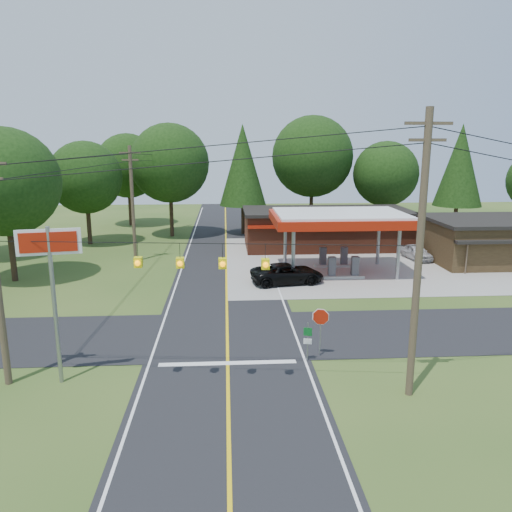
{
  "coord_description": "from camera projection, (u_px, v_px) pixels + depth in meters",
  "views": [
    {
      "loc": [
        -0.01,
        -25.5,
        10.19
      ],
      "look_at": [
        2.0,
        7.0,
        2.8
      ],
      "focal_mm": 35.0,
      "sensor_mm": 36.0,
      "label": 1
    }
  ],
  "objects": [
    {
      "name": "sedan_car",
      "position": [
        417.0,
        252.0,
        44.5
      ],
      "size": [
        4.28,
        4.28,
        1.32
      ],
      "primitive_type": "imported",
      "rotation": [
        0.0,
        0.0,
        0.12
      ],
      "color": "silver",
      "rests_on": "ground"
    },
    {
      "name": "big_stop_sign",
      "position": [
        51.0,
        269.0,
        20.63
      ],
      "size": [
        2.52,
        0.57,
        6.88
      ],
      "color": "gray",
      "rests_on": "ground"
    },
    {
      "name": "lane_center_yellow",
      "position": [
        227.0,
        335.0,
        27.07
      ],
      "size": [
        0.15,
        110.0,
        0.0
      ],
      "primitive_type": "cube",
      "color": "yellow",
      "rests_on": "main_highway"
    },
    {
      "name": "suv_car",
      "position": [
        287.0,
        274.0,
        36.92
      ],
      "size": [
        6.18,
        6.18,
        1.49
      ],
      "primitive_type": "imported",
      "rotation": [
        0.0,
        0.0,
        1.73
      ],
      "color": "black",
      "rests_on": "ground"
    },
    {
      "name": "overhead_beacons",
      "position": [
        201.0,
        246.0,
        19.8
      ],
      "size": [
        17.04,
        2.04,
        1.03
      ],
      "color": "black",
      "rests_on": "ground"
    },
    {
      "name": "utility_pole_near_right",
      "position": [
        419.0,
        254.0,
        19.4
      ],
      "size": [
        1.8,
        0.3,
        11.5
      ],
      "color": "#473828",
      "rests_on": "ground"
    },
    {
      "name": "cross_road",
      "position": [
        227.0,
        335.0,
        27.08
      ],
      "size": [
        70.0,
        7.0,
        0.02
      ],
      "primitive_type": "cube",
      "color": "black",
      "rests_on": "ground"
    },
    {
      "name": "route_sign_post",
      "position": [
        308.0,
        339.0,
        23.63
      ],
      "size": [
        0.39,
        0.14,
        1.94
      ],
      "color": "gray",
      "rests_on": "ground"
    },
    {
      "name": "octagonal_stop_sign",
      "position": [
        321.0,
        321.0,
        24.01
      ],
      "size": [
        0.83,
        0.26,
        2.46
      ],
      "color": "gray",
      "rests_on": "ground"
    },
    {
      "name": "utility_pole_far_left",
      "position": [
        132.0,
        202.0,
        42.97
      ],
      "size": [
        1.8,
        0.3,
        10.0
      ],
      "color": "#473828",
      "rests_on": "ground"
    },
    {
      "name": "convenience_store",
      "position": [
        326.0,
        228.0,
        49.63
      ],
      "size": [
        16.4,
        7.55,
        3.8
      ],
      "color": "brown",
      "rests_on": "ground"
    },
    {
      "name": "ground",
      "position": [
        227.0,
        335.0,
        27.08
      ],
      "size": [
        120.0,
        120.0,
        0.0
      ],
      "primitive_type": "plane",
      "color": "#2F4C1B",
      "rests_on": "ground"
    },
    {
      "name": "gas_canopy",
      "position": [
        340.0,
        220.0,
        39.33
      ],
      "size": [
        10.6,
        7.4,
        4.88
      ],
      "color": "gray",
      "rests_on": "ground"
    },
    {
      "name": "treeline_backdrop",
      "position": [
        233.0,
        171.0,
        48.84
      ],
      "size": [
        70.27,
        51.59,
        13.3
      ],
      "color": "#332316",
      "rests_on": "ground"
    },
    {
      "name": "main_highway",
      "position": [
        227.0,
        335.0,
        27.08
      ],
      "size": [
        8.0,
        120.0,
        0.02
      ],
      "primitive_type": "cube",
      "color": "black",
      "rests_on": "ground"
    },
    {
      "name": "utility_pole_north",
      "position": [
        171.0,
        190.0,
        59.7
      ],
      "size": [
        0.3,
        0.3,
        9.5
      ],
      "color": "#473828",
      "rests_on": "ground"
    }
  ]
}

